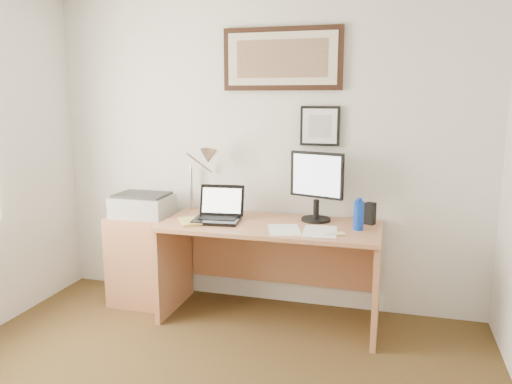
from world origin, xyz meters
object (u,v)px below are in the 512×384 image
(book, at_px, (181,222))
(side_cabinet, at_px, (144,259))
(desk, at_px, (273,251))
(printer, at_px, (142,205))
(water_bottle, at_px, (359,215))
(lcd_monitor, at_px, (317,183))
(laptop, at_px, (218,213))

(book, bearing_deg, side_cabinet, 153.06)
(desk, xyz_separation_m, printer, (-1.07, -0.03, 0.30))
(side_cabinet, bearing_deg, water_bottle, -1.64)
(book, xyz_separation_m, printer, (-0.43, 0.23, 0.06))
(side_cabinet, distance_m, lcd_monitor, 1.54)
(water_bottle, relative_size, printer, 0.47)
(side_cabinet, relative_size, lcd_monitor, 1.40)
(water_bottle, bearing_deg, laptop, -179.05)
(water_bottle, bearing_deg, printer, 178.11)
(desk, bearing_deg, lcd_monitor, 16.06)
(laptop, bearing_deg, water_bottle, 0.95)
(book, height_order, laptop, laptop)
(side_cabinet, height_order, lcd_monitor, lcd_monitor)
(water_bottle, distance_m, printer, 1.71)
(water_bottle, xyz_separation_m, lcd_monitor, (-0.33, 0.17, 0.19))
(lcd_monitor, bearing_deg, side_cabinet, -174.85)
(water_bottle, xyz_separation_m, book, (-1.28, -0.17, -0.09))
(desk, relative_size, printer, 3.64)
(lcd_monitor, bearing_deg, book, -160.13)
(laptop, relative_size, printer, 0.82)
(lcd_monitor, bearing_deg, printer, -175.15)
(side_cabinet, xyz_separation_m, water_bottle, (1.71, -0.05, 0.49))
(desk, bearing_deg, water_bottle, -7.55)
(book, xyz_separation_m, laptop, (0.24, 0.15, 0.05))
(book, height_order, lcd_monitor, lcd_monitor)
(water_bottle, height_order, desk, water_bottle)
(laptop, bearing_deg, desk, 14.30)
(desk, bearing_deg, printer, -178.50)
(printer, bearing_deg, book, -27.81)
(lcd_monitor, bearing_deg, laptop, -164.93)
(water_bottle, bearing_deg, desk, 172.45)
(desk, bearing_deg, side_cabinet, -178.11)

